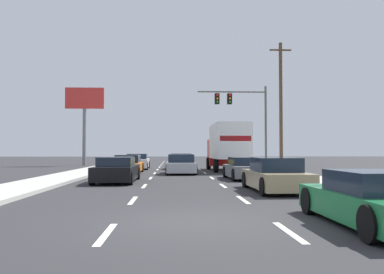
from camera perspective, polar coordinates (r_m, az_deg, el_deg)
ground_plane at (r=33.80m, az=-1.91°, el=-4.50°), size 140.00×140.00×0.00m
sidewalk_right at (r=29.62m, az=10.83°, el=-4.70°), size 2.38×80.00×0.14m
sidewalk_left at (r=29.41m, az=-14.45°, el=-4.70°), size 2.38×80.00×0.14m
lane_markings at (r=30.10m, az=-1.81°, el=-4.82°), size 3.54×57.00×0.01m
car_white at (r=34.07m, az=-7.67°, el=-3.48°), size 1.98×4.54×1.26m
car_orange at (r=27.83m, az=-8.99°, el=-3.89°), size 1.85×4.43×1.23m
car_black at (r=20.07m, az=-10.51°, el=-4.64°), size 1.93×4.70×1.22m
car_yellow at (r=33.58m, az=-1.61°, el=-3.51°), size 2.05×4.41×1.28m
car_silver at (r=26.59m, az=-1.58°, el=-3.95°), size 1.98×4.04×1.28m
box_truck at (r=30.54m, az=4.97°, el=-1.09°), size 2.61×7.80×3.46m
car_gray at (r=21.91m, az=7.60°, el=-4.47°), size 2.09×4.06×1.17m
car_tan at (r=15.63m, az=11.63°, el=-5.37°), size 1.89×4.40×1.26m
car_green at (r=9.10m, az=24.37°, el=-8.11°), size 1.91×4.20×1.12m
traffic_signal_mast at (r=37.26m, az=6.56°, el=4.19°), size 6.33×0.69×7.42m
utility_pole_mid at (r=34.41m, az=12.37°, el=4.56°), size 1.80×0.28×10.47m
roadside_billboard at (r=43.39m, az=-14.86°, el=3.70°), size 3.97×0.36×8.03m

